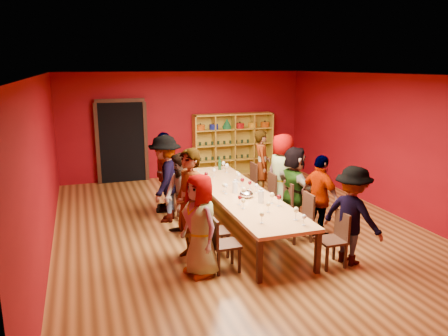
{
  "coord_description": "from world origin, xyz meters",
  "views": [
    {
      "loc": [
        -2.88,
        -7.66,
        3.18
      ],
      "look_at": [
        -0.17,
        0.46,
        1.15
      ],
      "focal_mm": 35.0,
      "sensor_mm": 36.0,
      "label": 1
    }
  ],
  "objects_px": {
    "chair_person_left_0": "(221,241)",
    "person_left_1": "(189,205)",
    "chair_person_left_3": "(183,196)",
    "person_right_4": "(262,165)",
    "chair_person_right_3": "(268,191)",
    "shelving_unit": "(233,141)",
    "person_right_2": "(294,186)",
    "wine_bottle": "(220,165)",
    "person_left_3": "(166,179)",
    "chair_person_right_0": "(336,236)",
    "spittoon_bowl": "(246,194)",
    "person_left_0": "(200,225)",
    "person_right_3": "(282,173)",
    "tasting_table": "(239,195)",
    "person_left_4": "(165,172)",
    "person_right_0": "(352,215)",
    "person_right_1": "(320,197)",
    "chair_person_left_4": "(177,188)",
    "chair_person_left_1": "(210,229)",
    "person_left_2": "(182,196)",
    "chair_person_right_1": "(303,215)",
    "chair_person_right_2": "(283,201)",
    "chair_person_left_2": "(196,211)"
  },
  "relations": [
    {
      "from": "chair_person_left_0",
      "to": "person_left_1",
      "type": "relative_size",
      "value": 0.47
    },
    {
      "from": "chair_person_left_3",
      "to": "person_right_4",
      "type": "xyz_separation_m",
      "value": [
        2.14,
        0.83,
        0.34
      ]
    },
    {
      "from": "chair_person_right_3",
      "to": "person_right_4",
      "type": "relative_size",
      "value": 0.53
    },
    {
      "from": "shelving_unit",
      "to": "person_right_2",
      "type": "height_order",
      "value": "shelving_unit"
    },
    {
      "from": "person_left_1",
      "to": "wine_bottle",
      "type": "relative_size",
      "value": 5.89
    },
    {
      "from": "person_left_3",
      "to": "chair_person_right_0",
      "type": "height_order",
      "value": "person_left_3"
    },
    {
      "from": "chair_person_right_0",
      "to": "spittoon_bowl",
      "type": "xyz_separation_m",
      "value": [
        -0.9,
        1.66,
        0.32
      ]
    },
    {
      "from": "shelving_unit",
      "to": "person_left_0",
      "type": "bearing_deg",
      "value": -113.98
    },
    {
      "from": "person_right_3",
      "to": "tasting_table",
      "type": "bearing_deg",
      "value": 100.88
    },
    {
      "from": "chair_person_right_0",
      "to": "person_left_4",
      "type": "bearing_deg",
      "value": 120.0
    },
    {
      "from": "person_left_1",
      "to": "person_right_0",
      "type": "xyz_separation_m",
      "value": [
        2.46,
        -0.96,
        -0.13
      ]
    },
    {
      "from": "wine_bottle",
      "to": "person_left_4",
      "type": "bearing_deg",
      "value": -166.03
    },
    {
      "from": "person_right_3",
      "to": "chair_person_left_3",
      "type": "bearing_deg",
      "value": 65.66
    },
    {
      "from": "person_left_4",
      "to": "person_right_1",
      "type": "xyz_separation_m",
      "value": [
        2.41,
        -2.5,
        -0.09
      ]
    },
    {
      "from": "chair_person_left_0",
      "to": "wine_bottle",
      "type": "distance_m",
      "value": 3.73
    },
    {
      "from": "chair_person_left_4",
      "to": "person_right_0",
      "type": "bearing_deg",
      "value": -59.64
    },
    {
      "from": "person_right_1",
      "to": "person_right_3",
      "type": "relative_size",
      "value": 0.91
    },
    {
      "from": "person_left_4",
      "to": "person_right_3",
      "type": "bearing_deg",
      "value": 85.66
    },
    {
      "from": "chair_person_left_1",
      "to": "wine_bottle",
      "type": "xyz_separation_m",
      "value": [
        1.13,
        2.98,
        0.38
      ]
    },
    {
      "from": "shelving_unit",
      "to": "person_right_3",
      "type": "xyz_separation_m",
      "value": [
        -0.15,
        -3.63,
        -0.11
      ]
    },
    {
      "from": "person_left_2",
      "to": "person_right_2",
      "type": "relative_size",
      "value": 1.0
    },
    {
      "from": "person_right_2",
      "to": "wine_bottle",
      "type": "relative_size",
      "value": 5.01
    },
    {
      "from": "person_left_3",
      "to": "person_right_3",
      "type": "bearing_deg",
      "value": 108.53
    },
    {
      "from": "tasting_table",
      "to": "person_left_3",
      "type": "xyz_separation_m",
      "value": [
        -1.28,
        0.93,
        0.2
      ]
    },
    {
      "from": "tasting_table",
      "to": "person_left_4",
      "type": "height_order",
      "value": "person_left_4"
    },
    {
      "from": "person_left_4",
      "to": "chair_person_right_1",
      "type": "distance_m",
      "value": 3.27
    },
    {
      "from": "chair_person_left_4",
      "to": "person_right_1",
      "type": "relative_size",
      "value": 0.56
    },
    {
      "from": "chair_person_left_3",
      "to": "person_left_4",
      "type": "bearing_deg",
      "value": 110.81
    },
    {
      "from": "chair_person_left_1",
      "to": "chair_person_right_2",
      "type": "relative_size",
      "value": 1.0
    },
    {
      "from": "person_right_4",
      "to": "spittoon_bowl",
      "type": "distance_m",
      "value": 2.43
    },
    {
      "from": "person_right_2",
      "to": "person_right_4",
      "type": "distance_m",
      "value": 1.84
    },
    {
      "from": "person_left_4",
      "to": "chair_person_right_3",
      "type": "bearing_deg",
      "value": 82.67
    },
    {
      "from": "wine_bottle",
      "to": "person_left_3",
      "type": "bearing_deg",
      "value": -146.09
    },
    {
      "from": "spittoon_bowl",
      "to": "chair_person_right_0",
      "type": "bearing_deg",
      "value": -61.43
    },
    {
      "from": "person_left_0",
      "to": "chair_person_right_1",
      "type": "distance_m",
      "value": 2.28
    },
    {
      "from": "chair_person_left_0",
      "to": "person_right_1",
      "type": "relative_size",
      "value": 0.56
    },
    {
      "from": "person_left_0",
      "to": "person_left_3",
      "type": "distance_m",
      "value": 2.54
    },
    {
      "from": "shelving_unit",
      "to": "wine_bottle",
      "type": "xyz_separation_m",
      "value": [
        -1.18,
        -2.39,
        -0.11
      ]
    },
    {
      "from": "chair_person_left_2",
      "to": "person_right_1",
      "type": "xyz_separation_m",
      "value": [
        2.16,
        -0.83,
        0.3
      ]
    },
    {
      "from": "person_left_3",
      "to": "person_right_3",
      "type": "xyz_separation_m",
      "value": [
        2.52,
        -0.24,
        -0.03
      ]
    },
    {
      "from": "chair_person_left_0",
      "to": "chair_person_right_1",
      "type": "bearing_deg",
      "value": 21.07
    },
    {
      "from": "tasting_table",
      "to": "chair_person_right_2",
      "type": "relative_size",
      "value": 5.06
    },
    {
      "from": "chair_person_left_1",
      "to": "spittoon_bowl",
      "type": "xyz_separation_m",
      "value": [
        0.92,
        0.7,
        0.32
      ]
    },
    {
      "from": "chair_person_left_1",
      "to": "wine_bottle",
      "type": "bearing_deg",
      "value": 69.24
    },
    {
      "from": "chair_person_left_2",
      "to": "person_left_2",
      "type": "distance_m",
      "value": 0.4
    },
    {
      "from": "chair_person_left_0",
      "to": "chair_person_right_0",
      "type": "bearing_deg",
      "value": -12.13
    },
    {
      "from": "chair_person_right_3",
      "to": "person_right_3",
      "type": "height_order",
      "value": "person_right_3"
    },
    {
      "from": "person_left_2",
      "to": "chair_person_left_2",
      "type": "bearing_deg",
      "value": 68.72
    },
    {
      "from": "person_left_4",
      "to": "person_right_0",
      "type": "distance_m",
      "value": 4.29
    },
    {
      "from": "chair_person_left_3",
      "to": "chair_person_right_1",
      "type": "relative_size",
      "value": 1.0
    }
  ]
}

